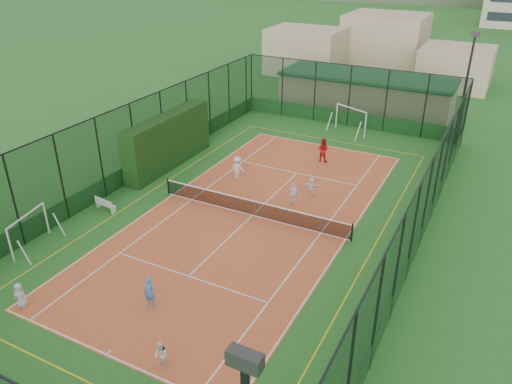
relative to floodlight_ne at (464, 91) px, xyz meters
The scene contains 18 objects.
ground 19.15m from the floodlight_ne, 117.39° to the right, with size 300.00×300.00×0.00m, color #256221.
court_slab 19.14m from the floodlight_ne, 117.39° to the right, with size 11.17×23.97×0.01m, color #BE432A.
tennis_net 19.04m from the floodlight_ne, 117.39° to the right, with size 11.67×0.12×1.06m, color black, non-canonical shape.
perimeter_fence 18.77m from the floodlight_ne, 117.39° to the right, with size 18.12×34.12×5.00m, color black, non-canonical shape.
floodlight_ne is the anchor object (origin of this frame).
clubhouse 10.47m from the floodlight_ne, 147.88° to the left, with size 15.20×7.20×3.15m, color tan, non-canonical shape.
hedge_left 21.45m from the floodlight_ne, 142.44° to the right, with size 1.22×8.16×3.57m, color black.
white_bench 26.05m from the floodlight_ne, 129.49° to the right, with size 1.44×0.40×0.81m, color white, non-canonical shape.
futsal_goal_near 30.08m from the floodlight_ne, 124.81° to the right, with size 0.82×2.81×1.81m, color white, non-canonical shape.
futsal_goal_far 8.55m from the floodlight_ne, behind, with size 3.14×0.91×2.03m, color white, non-canonical shape.
child_near_left 31.37m from the floodlight_ne, 116.04° to the right, with size 0.57×0.37×1.17m, color silver.
child_near_mid 27.16m from the floodlight_ne, 109.15° to the right, with size 0.53×0.35×1.45m, color #4A83D1.
child_near_right 28.94m from the floodlight_ne, 102.77° to the right, with size 0.56×0.43×1.15m, color white.
child_far_left 17.61m from the floodlight_ne, 132.74° to the right, with size 0.97×0.56×1.50m, color silver.
child_far_right 16.38m from the floodlight_ne, 116.17° to the right, with size 0.82×0.34×1.39m, color white.
child_far_back 14.75m from the floodlight_ne, 117.42° to the right, with size 1.07×0.34×1.15m, color white.
coach 11.33m from the floodlight_ne, 136.02° to the right, with size 0.82×0.64×1.69m, color #B11512.
tennis_balls 17.95m from the floodlight_ne, 122.02° to the right, with size 4.37×0.94×0.07m.
Camera 1 is at (11.42, -21.67, 14.06)m, focal length 35.00 mm.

